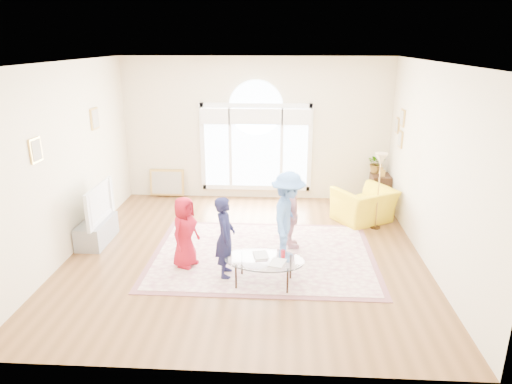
# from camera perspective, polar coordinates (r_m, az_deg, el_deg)

# --- Properties ---
(ground) EXTENTS (6.00, 6.00, 0.00)m
(ground) POSITION_cam_1_polar(r_m,az_deg,el_deg) (8.01, -1.28, -7.62)
(ground) COLOR brown
(ground) RESTS_ON ground
(room_shell) EXTENTS (6.00, 6.00, 6.00)m
(room_shell) POSITION_cam_1_polar(r_m,az_deg,el_deg) (10.21, -0.00, 7.44)
(room_shell) COLOR beige
(room_shell) RESTS_ON ground
(area_rug) EXTENTS (3.60, 2.60, 0.02)m
(area_rug) POSITION_cam_1_polar(r_m,az_deg,el_deg) (7.92, 0.87, -7.84)
(area_rug) COLOR beige
(area_rug) RESTS_ON ground
(rug_border) EXTENTS (3.80, 2.80, 0.01)m
(rug_border) POSITION_cam_1_polar(r_m,az_deg,el_deg) (7.92, 0.87, -7.87)
(rug_border) COLOR brown
(rug_border) RESTS_ON ground
(tv_console) EXTENTS (0.45, 1.00, 0.42)m
(tv_console) POSITION_cam_1_polar(r_m,az_deg,el_deg) (8.83, -19.28, -4.65)
(tv_console) COLOR gray
(tv_console) RESTS_ON ground
(television) EXTENTS (0.18, 1.17, 0.67)m
(television) POSITION_cam_1_polar(r_m,az_deg,el_deg) (8.64, -19.61, -1.31)
(television) COLOR black
(television) RESTS_ON tv_console
(coffee_table) EXTENTS (1.28, 0.90, 0.54)m
(coffee_table) POSITION_cam_1_polar(r_m,az_deg,el_deg) (6.87, 1.00, -8.53)
(coffee_table) COLOR silver
(coffee_table) RESTS_ON ground
(armchair) EXTENTS (1.40, 1.36, 0.70)m
(armchair) POSITION_cam_1_polar(r_m,az_deg,el_deg) (9.48, 13.36, -1.60)
(armchair) COLOR yellow
(armchair) RESTS_ON ground
(side_cabinet) EXTENTS (0.40, 0.50, 0.70)m
(side_cabinet) POSITION_cam_1_polar(r_m,az_deg,el_deg) (10.50, 15.19, 0.22)
(side_cabinet) COLOR black
(side_cabinet) RESTS_ON ground
(floor_lamp) EXTENTS (0.30, 0.30, 1.51)m
(floor_lamp) POSITION_cam_1_polar(r_m,az_deg,el_deg) (8.92, 15.33, 3.28)
(floor_lamp) COLOR black
(floor_lamp) RESTS_ON ground
(plant_pedestal) EXTENTS (0.20, 0.20, 0.70)m
(plant_pedestal) POSITION_cam_1_polar(r_m,az_deg,el_deg) (10.66, 14.57, 0.56)
(plant_pedestal) COLOR white
(plant_pedestal) RESTS_ON ground
(potted_plant) EXTENTS (0.52, 0.49, 0.46)m
(potted_plant) POSITION_cam_1_polar(r_m,az_deg,el_deg) (10.51, 14.82, 3.56)
(potted_plant) COLOR #33722D
(potted_plant) RESTS_ON plant_pedestal
(leaning_picture) EXTENTS (0.80, 0.14, 0.62)m
(leaning_picture) POSITION_cam_1_polar(r_m,az_deg,el_deg) (11.00, -10.95, -0.55)
(leaning_picture) COLOR tan
(leaning_picture) RESTS_ON ground
(child_red) EXTENTS (0.57, 0.67, 1.17)m
(child_red) POSITION_cam_1_polar(r_m,az_deg,el_deg) (7.41, -8.88, -4.95)
(child_red) COLOR maroon
(child_red) RESTS_ON area_rug
(child_navy) EXTENTS (0.34, 0.49, 1.28)m
(child_navy) POSITION_cam_1_polar(r_m,az_deg,el_deg) (7.02, -3.88, -5.61)
(child_navy) COLOR #16173C
(child_navy) RESTS_ON area_rug
(child_pink) EXTENTS (0.43, 0.74, 1.19)m
(child_pink) POSITION_cam_1_polar(r_m,az_deg,el_deg) (7.97, 4.42, -2.97)
(child_pink) COLOR #D899A0
(child_pink) RESTS_ON area_rug
(child_blue) EXTENTS (0.75, 1.08, 1.52)m
(child_blue) POSITION_cam_1_polar(r_m,az_deg,el_deg) (7.45, 4.01, -3.16)
(child_blue) COLOR #5588D8
(child_blue) RESTS_ON area_rug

